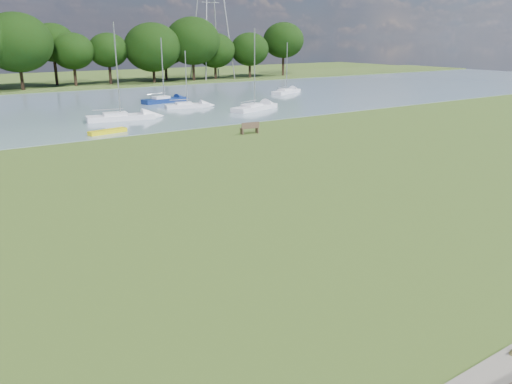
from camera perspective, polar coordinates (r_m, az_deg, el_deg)
ground at (r=22.19m, az=-4.52°, el=-3.68°), size 220.00×220.00×0.00m
river at (r=61.46m, az=-24.49°, el=8.34°), size 220.00×40.00×0.10m
riverbank_bench at (r=42.91m, az=-0.71°, el=7.33°), size 1.71×0.73×1.02m
kayak at (r=44.75m, az=-16.60°, el=6.65°), size 3.45×1.46×0.34m
sailboat_2 at (r=51.83m, az=-15.30°, el=8.46°), size 6.74×2.94×9.25m
sailboat_3 at (r=74.70m, az=3.47°, el=11.51°), size 5.98×3.75×7.18m
sailboat_6 at (r=57.14m, az=-0.20°, el=9.82°), size 6.72×3.87×8.83m
sailboat_7 at (r=64.79m, az=-10.51°, el=10.46°), size 5.96×2.51×7.82m
sailboat_9 at (r=59.57m, az=-7.93°, el=9.90°), size 5.25×2.41×6.41m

